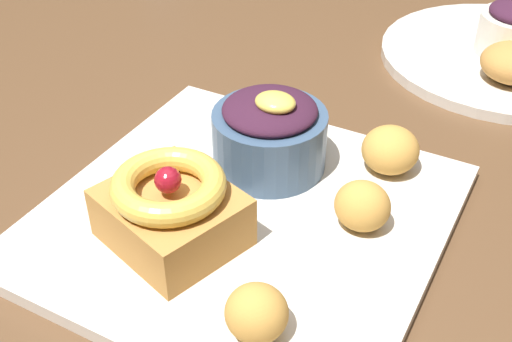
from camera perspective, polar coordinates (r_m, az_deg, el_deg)
name	(u,v)px	position (r m, az deg, el deg)	size (l,w,h in m)	color
dining_table	(275,179)	(0.71, 1.70, -0.72)	(1.43, 1.10, 0.73)	brown
front_plate	(244,218)	(0.53, -1.04, -4.11)	(0.30, 0.30, 0.01)	silver
cake_slice	(171,208)	(0.48, -7.44, -3.25)	(0.12, 0.11, 0.07)	#B77F3D
berry_ramekin	(270,133)	(0.55, 1.19, 3.30)	(0.10, 0.10, 0.08)	#3D5675
fritter_front	(362,206)	(0.50, 9.25, -3.02)	(0.04, 0.04, 0.04)	gold
fritter_middle	(257,313)	(0.42, 0.05, -12.26)	(0.04, 0.04, 0.04)	gold
fritter_back	(390,150)	(0.57, 11.63, 1.82)	(0.05, 0.05, 0.04)	gold
back_plate	(505,57)	(0.82, 20.89, 9.28)	(0.28, 0.28, 0.01)	silver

